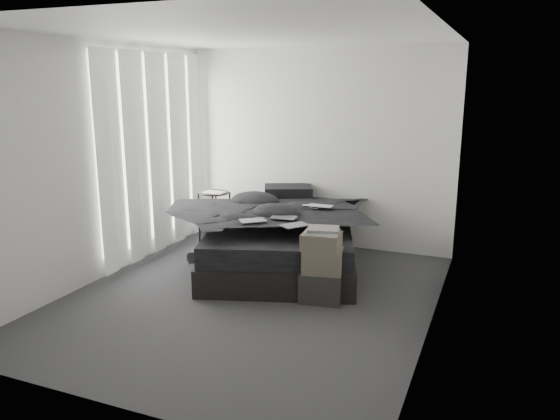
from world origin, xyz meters
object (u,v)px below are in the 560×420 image
at_px(bed, 282,254).
at_px(side_stand, 215,219).
at_px(box_lower, 321,286).
at_px(laptop, 317,201).

bearing_deg(bed, side_stand, 139.99).
relative_size(bed, box_lower, 5.28).
distance_m(bed, box_lower, 1.12).
height_order(side_stand, box_lower, side_stand).
relative_size(laptop, side_stand, 0.49).
bearing_deg(box_lower, laptop, 112.02).
bearing_deg(laptop, side_stand, 169.05).
xyz_separation_m(bed, box_lower, (0.77, -0.81, 0.00)).
xyz_separation_m(laptop, box_lower, (0.40, -0.98, -0.65)).
relative_size(bed, side_stand, 3.07).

